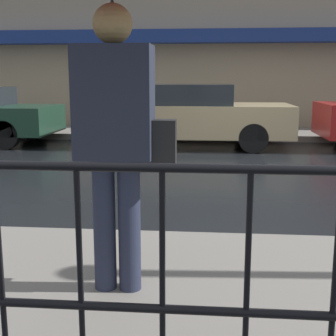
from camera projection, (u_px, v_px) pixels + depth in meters
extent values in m
plane|color=black|center=(238.00, 171.00, 7.68)|extent=(80.00, 80.00, 0.00)
cube|color=slate|center=(284.00, 313.00, 2.88)|extent=(28.00, 2.56, 0.14)
cube|color=slate|center=(228.00, 133.00, 12.21)|extent=(28.00, 2.08, 0.14)
cube|color=gold|center=(238.00, 170.00, 7.68)|extent=(25.20, 0.12, 0.01)
cube|color=gray|center=(228.00, 48.00, 12.95)|extent=(28.00, 0.30, 4.62)
cube|color=navy|center=(229.00, 36.00, 12.48)|extent=(16.80, 0.55, 0.35)
cylinder|color=black|center=(332.00, 316.00, 1.77)|extent=(12.00, 0.04, 0.04)
cylinder|color=black|center=(2.00, 290.00, 1.88)|extent=(0.02, 0.02, 1.02)
cylinder|color=black|center=(81.00, 293.00, 1.85)|extent=(0.02, 0.02, 1.02)
cylinder|color=black|center=(162.00, 297.00, 1.82)|extent=(0.02, 0.02, 1.02)
cylinder|color=black|center=(246.00, 300.00, 1.79)|extent=(0.02, 0.02, 1.02)
cylinder|color=black|center=(333.00, 304.00, 1.76)|extent=(0.02, 0.02, 1.02)
cylinder|color=#23283D|center=(104.00, 224.00, 2.98)|extent=(0.14, 0.14, 0.86)
cylinder|color=#23283D|center=(129.00, 225.00, 2.97)|extent=(0.14, 0.14, 0.86)
cube|color=#232838|center=(114.00, 103.00, 2.83)|extent=(0.47, 0.28, 0.68)
sphere|color=tan|center=(113.00, 24.00, 2.74)|extent=(0.24, 0.24, 0.24)
cylinder|color=#262628|center=(113.00, 38.00, 2.76)|extent=(0.02, 0.02, 0.76)
cube|color=black|center=(157.00, 144.00, 2.86)|extent=(0.24, 0.12, 0.30)
cylinder|color=black|center=(33.00, 127.00, 11.47)|extent=(0.62, 0.22, 0.62)
cylinder|color=black|center=(5.00, 135.00, 9.91)|extent=(0.62, 0.22, 0.62)
cube|color=tan|center=(186.00, 120.00, 10.31)|extent=(4.57, 1.82, 0.68)
cube|color=#1E2328|center=(177.00, 94.00, 10.22)|extent=(2.37, 1.68, 0.43)
cylinder|color=black|center=(247.00, 130.00, 11.02)|extent=(0.60, 0.22, 0.60)
cylinder|color=black|center=(253.00, 138.00, 9.45)|extent=(0.60, 0.22, 0.60)
cylinder|color=black|center=(129.00, 128.00, 11.27)|extent=(0.60, 0.22, 0.60)
cylinder|color=black|center=(115.00, 137.00, 9.70)|extent=(0.60, 0.22, 0.60)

